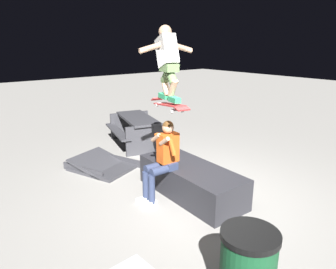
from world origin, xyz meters
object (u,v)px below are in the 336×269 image
(person_sitting_on_ledge, at_px, (163,156))
(skater_airborne, at_px, (168,60))
(kicker_ramp, at_px, (103,166))
(skateboard, at_px, (169,105))
(ledge_box_main, at_px, (191,181))
(picnic_table_back, at_px, (138,126))

(person_sitting_on_ledge, distance_m, skater_airborne, 1.58)
(kicker_ramp, bearing_deg, skateboard, -173.37)
(ledge_box_main, xyz_separation_m, skater_airborne, (0.12, 0.43, 2.09))
(skater_airborne, relative_size, picnic_table_back, 0.56)
(skater_airborne, distance_m, kicker_ramp, 3.01)
(kicker_ramp, bearing_deg, ledge_box_main, -161.94)
(skateboard, height_order, picnic_table_back, skateboard)
(ledge_box_main, bearing_deg, skater_airborne, 73.64)
(ledge_box_main, height_order, skateboard, skateboard)
(skateboard, relative_size, kicker_ramp, 0.70)
(person_sitting_on_ledge, bearing_deg, kicker_ramp, 6.15)
(person_sitting_on_ledge, height_order, skateboard, skateboard)
(person_sitting_on_ledge, distance_m, kicker_ramp, 2.00)
(picnic_table_back, bearing_deg, ledge_box_main, 164.33)
(person_sitting_on_ledge, xyz_separation_m, picnic_table_back, (2.76, -1.30, -0.28))
(skater_airborne, xyz_separation_m, picnic_table_back, (2.84, -1.26, -1.86))
(kicker_ramp, distance_m, picnic_table_back, 1.81)
(kicker_ramp, relative_size, picnic_table_back, 0.75)
(skateboard, distance_m, skater_airborne, 0.69)
(ledge_box_main, xyz_separation_m, skateboard, (0.07, 0.44, 1.40))
(skateboard, height_order, kicker_ramp, skateboard)
(person_sitting_on_ledge, xyz_separation_m, kicker_ramp, (1.85, 0.20, -0.72))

